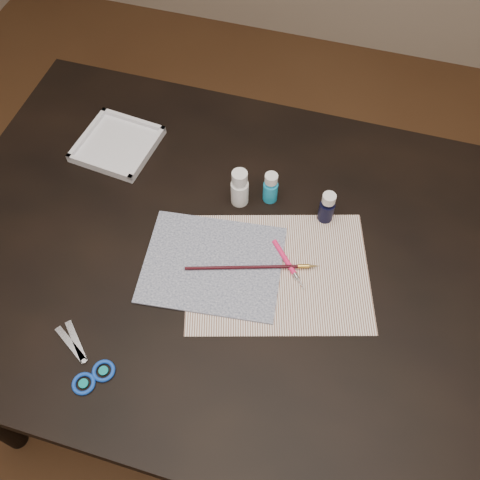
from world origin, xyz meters
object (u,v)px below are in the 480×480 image
(paint_bottle_white, at_px, (240,187))
(paint_bottle_navy, at_px, (327,207))
(scissors, at_px, (78,357))
(canvas, at_px, (213,264))
(palette_tray, at_px, (117,144))
(paint_bottle_cyan, at_px, (271,187))
(paper, at_px, (278,272))

(paint_bottle_white, height_order, paint_bottle_navy, paint_bottle_white)
(paint_bottle_white, bearing_deg, scissors, -113.09)
(canvas, bearing_deg, palette_tray, 142.23)
(canvas, xyz_separation_m, palette_tray, (-0.32, 0.25, 0.01))
(paint_bottle_navy, bearing_deg, paint_bottle_white, -177.88)
(palette_tray, bearing_deg, canvas, -37.77)
(canvas, xyz_separation_m, paint_bottle_cyan, (0.07, 0.20, 0.04))
(canvas, height_order, paint_bottle_white, paint_bottle_white)
(paper, distance_m, paint_bottle_white, 0.20)
(paint_bottle_white, xyz_separation_m, scissors, (-0.18, -0.43, -0.04))
(canvas, distance_m, paint_bottle_white, 0.18)
(paint_bottle_cyan, bearing_deg, canvas, -109.17)
(paint_bottle_white, bearing_deg, paint_bottle_cyan, 21.97)
(palette_tray, bearing_deg, paint_bottle_navy, -7.15)
(paper, bearing_deg, paint_bottle_cyan, 109.65)
(canvas, xyz_separation_m, paint_bottle_navy, (0.20, 0.18, 0.04))
(paint_bottle_cyan, bearing_deg, paper, -70.35)
(paint_bottle_cyan, height_order, paint_bottle_navy, same)
(scissors, xyz_separation_m, palette_tray, (-0.14, 0.50, 0.01))
(scissors, height_order, palette_tray, palette_tray)
(paint_bottle_cyan, relative_size, scissors, 0.48)
(canvas, relative_size, palette_tray, 1.63)
(paper, distance_m, palette_tray, 0.50)
(paper, relative_size, paint_bottle_navy, 4.64)
(canvas, xyz_separation_m, paint_bottle_white, (0.01, 0.17, 0.04))
(canvas, bearing_deg, paint_bottle_cyan, 70.83)
(paper, relative_size, canvas, 1.32)
(paint_bottle_cyan, distance_m, paint_bottle_navy, 0.13)
(palette_tray, bearing_deg, paint_bottle_white, -12.47)
(paper, xyz_separation_m, paint_bottle_navy, (0.06, 0.16, 0.04))
(paint_bottle_navy, bearing_deg, scissors, -130.43)
(paint_bottle_white, height_order, paint_bottle_cyan, paint_bottle_white)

